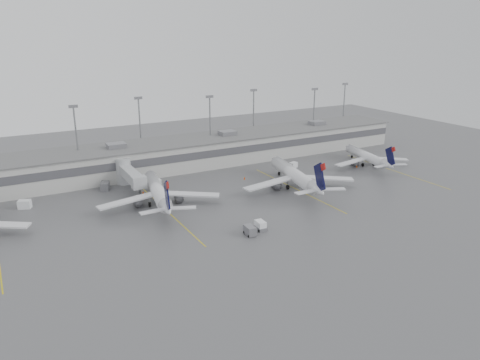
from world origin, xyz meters
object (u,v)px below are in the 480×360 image
jet_mid_left (158,192)px  jet_far_right (368,157)px  jet_mid_right (296,175)px  baggage_tug (260,226)px

jet_mid_left → jet_far_right: 67.37m
jet_mid_right → jet_far_right: 32.51m
baggage_tug → jet_mid_left: bearing=122.5°
jet_mid_left → baggage_tug: (13.61, -23.99, -2.48)m
jet_mid_left → jet_mid_right: bearing=2.1°
jet_mid_left → baggage_tug: 27.70m
jet_far_right → baggage_tug: bearing=-142.3°
baggage_tug → jet_far_right: bearing=28.4°
jet_far_right → jet_mid_right: bearing=-155.5°
jet_far_right → baggage_tug: size_ratio=8.77×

